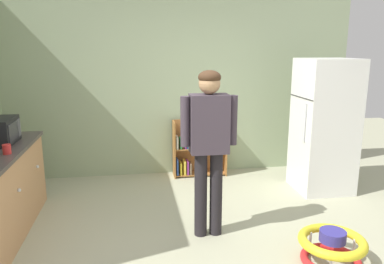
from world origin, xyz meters
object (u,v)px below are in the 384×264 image
object	(u,v)px
bookshelf	(196,151)
baby_walker	(332,247)
refrigerator	(324,126)
standing_person	(209,138)
banana_bunch	(1,133)
red_cup	(7,149)

from	to	relation	value
bookshelf	baby_walker	xyz separation A→B (m)	(0.80, -2.61, -0.21)
refrigerator	baby_walker	size ratio (longest dim) A/B	2.95
standing_person	banana_bunch	xyz separation A→B (m)	(-2.29, 1.10, -0.11)
standing_person	red_cup	world-z (taller)	standing_person
refrigerator	red_cup	bearing A→B (deg)	-168.14
refrigerator	baby_walker	bearing A→B (deg)	-114.48
bookshelf	baby_walker	distance (m)	2.74
banana_bunch	bookshelf	bearing A→B (deg)	17.76
refrigerator	bookshelf	distance (m)	1.89
refrigerator	baby_walker	world-z (taller)	refrigerator
refrigerator	red_cup	world-z (taller)	refrigerator
bookshelf	standing_person	bearing A→B (deg)	-95.70
banana_bunch	red_cup	bearing A→B (deg)	-69.68
baby_walker	red_cup	xyz separation A→B (m)	(-2.97, 0.95, 0.79)
baby_walker	banana_bunch	bearing A→B (deg)	151.04
bookshelf	standing_person	world-z (taller)	standing_person
banana_bunch	red_cup	distance (m)	0.92
red_cup	standing_person	bearing A→B (deg)	-6.75
standing_person	red_cup	xyz separation A→B (m)	(-1.97, 0.23, -0.09)
baby_walker	red_cup	world-z (taller)	red_cup
baby_walker	red_cup	bearing A→B (deg)	162.20
red_cup	bookshelf	bearing A→B (deg)	37.55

